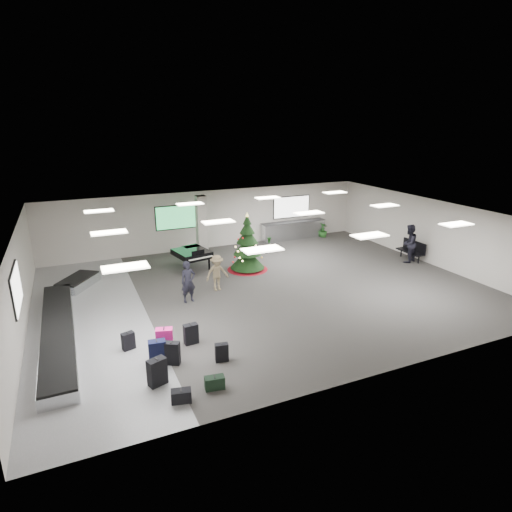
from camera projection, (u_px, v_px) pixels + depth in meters
name	position (u px, v px, depth m)	size (l,w,h in m)	color
ground	(265.00, 290.00, 18.07)	(18.00, 18.00, 0.00)	#312F2D
room_envelope	(250.00, 234.00, 17.80)	(18.02, 14.02, 3.21)	beige
baggage_carousel	(63.00, 320.00, 14.89)	(2.28, 9.71, 0.43)	silver
service_counter	(293.00, 230.00, 25.63)	(4.05, 0.65, 1.08)	silver
suitcase_0	(157.00, 372.00, 11.50)	(0.56, 0.43, 0.80)	black
suitcase_1	(172.00, 353.00, 12.49)	(0.51, 0.43, 0.72)	black
pink_suitcase	(165.00, 341.00, 13.10)	(0.57, 0.42, 0.82)	#E71E82
suitcase_3	(191.00, 334.00, 13.65)	(0.46, 0.28, 0.69)	black
navy_suitcase	(157.00, 353.00, 12.47)	(0.53, 0.35, 0.78)	black
green_duffel	(215.00, 383.00, 11.39)	(0.56, 0.34, 0.37)	black
suitcase_7	(222.00, 352.00, 12.67)	(0.42, 0.27, 0.59)	black
suitcase_8	(128.00, 341.00, 13.32)	(0.43, 0.32, 0.58)	black
black_duffel	(181.00, 396.00, 10.86)	(0.56, 0.39, 0.35)	black
christmas_tree	(247.00, 250.00, 20.25)	(1.95, 1.95, 2.78)	maroon
grand_piano	(192.00, 253.00, 20.43)	(1.76, 2.11, 1.07)	black
bench	(412.00, 249.00, 21.81)	(0.54, 1.57, 0.99)	black
traveler_a	(188.00, 282.00, 16.66)	(0.61, 0.40, 1.67)	black
traveler_b	(217.00, 273.00, 17.83)	(0.99, 0.57, 1.53)	#806E4F
traveler_bench	(409.00, 243.00, 21.33)	(0.94, 0.73, 1.94)	black
potted_plant_left	(269.00, 236.00, 24.87)	(0.45, 0.36, 0.82)	#15411B
potted_plant_right	(323.00, 230.00, 26.08)	(0.48, 0.48, 0.87)	#15411B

